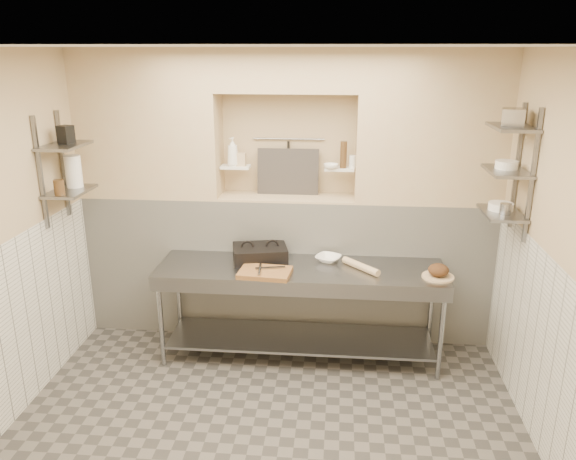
# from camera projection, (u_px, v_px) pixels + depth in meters

# --- Properties ---
(floor) EXTENTS (4.00, 3.90, 0.10)m
(floor) POSITION_uv_depth(u_px,v_px,m) (266.00, 442.00, 4.25)
(floor) COLOR #55514B
(floor) RESTS_ON ground
(ceiling) EXTENTS (4.00, 3.90, 0.10)m
(ceiling) POSITION_uv_depth(u_px,v_px,m) (260.00, 38.00, 3.35)
(ceiling) COLOR silver
(ceiling) RESTS_ON ground
(wall_back) EXTENTS (4.00, 0.10, 2.80)m
(wall_back) POSITION_uv_depth(u_px,v_px,m) (289.00, 192.00, 5.70)
(wall_back) COLOR tan
(wall_back) RESTS_ON ground
(backwall_lower) EXTENTS (4.00, 0.40, 1.40)m
(backwall_lower) POSITION_uv_depth(u_px,v_px,m) (287.00, 265.00, 5.68)
(backwall_lower) COLOR silver
(backwall_lower) RESTS_ON floor
(alcove_sill) EXTENTS (1.30, 0.40, 0.02)m
(alcove_sill) POSITION_uv_depth(u_px,v_px,m) (287.00, 197.00, 5.46)
(alcove_sill) COLOR tan
(alcove_sill) RESTS_ON backwall_lower
(backwall_pillar_left) EXTENTS (1.35, 0.40, 1.40)m
(backwall_pillar_left) POSITION_uv_depth(u_px,v_px,m) (149.00, 124.00, 5.36)
(backwall_pillar_left) COLOR tan
(backwall_pillar_left) RESTS_ON backwall_lower
(backwall_pillar_right) EXTENTS (1.35, 0.40, 1.40)m
(backwall_pillar_right) POSITION_uv_depth(u_px,v_px,m) (431.00, 127.00, 5.13)
(backwall_pillar_right) COLOR tan
(backwall_pillar_right) RESTS_ON backwall_lower
(backwall_header) EXTENTS (1.30, 0.40, 0.40)m
(backwall_header) POSITION_uv_depth(u_px,v_px,m) (287.00, 70.00, 5.09)
(backwall_header) COLOR tan
(backwall_header) RESTS_ON backwall_lower
(wainscot_left) EXTENTS (0.02, 3.90, 1.40)m
(wainscot_left) POSITION_uv_depth(u_px,v_px,m) (1.00, 342.00, 4.19)
(wainscot_left) COLOR silver
(wainscot_left) RESTS_ON floor
(wainscot_right) EXTENTS (0.02, 3.90, 1.40)m
(wainscot_right) POSITION_uv_depth(u_px,v_px,m) (552.00, 368.00, 3.84)
(wainscot_right) COLOR silver
(wainscot_right) RESTS_ON floor
(alcove_shelf_left) EXTENTS (0.28, 0.16, 0.02)m
(alcove_shelf_left) POSITION_uv_depth(u_px,v_px,m) (235.00, 167.00, 5.41)
(alcove_shelf_left) COLOR white
(alcove_shelf_left) RESTS_ON backwall_lower
(alcove_shelf_right) EXTENTS (0.28, 0.16, 0.02)m
(alcove_shelf_right) POSITION_uv_depth(u_px,v_px,m) (339.00, 169.00, 5.32)
(alcove_shelf_right) COLOR white
(alcove_shelf_right) RESTS_ON backwall_lower
(utensil_rail) EXTENTS (0.70, 0.02, 0.02)m
(utensil_rail) POSITION_uv_depth(u_px,v_px,m) (289.00, 139.00, 5.45)
(utensil_rail) COLOR gray
(utensil_rail) RESTS_ON wall_back
(hanging_steel) EXTENTS (0.02, 0.02, 0.30)m
(hanging_steel) POSITION_uv_depth(u_px,v_px,m) (288.00, 157.00, 5.48)
(hanging_steel) COLOR black
(hanging_steel) RESTS_ON utensil_rail
(splash_panel) EXTENTS (0.60, 0.08, 0.45)m
(splash_panel) POSITION_uv_depth(u_px,v_px,m) (288.00, 172.00, 5.48)
(splash_panel) COLOR #383330
(splash_panel) RESTS_ON alcove_sill
(shelf_rail_left_a) EXTENTS (0.03, 0.03, 0.95)m
(shelf_rail_left_a) POSITION_uv_depth(u_px,v_px,m) (63.00, 164.00, 5.04)
(shelf_rail_left_a) COLOR slate
(shelf_rail_left_a) RESTS_ON wall_left
(shelf_rail_left_b) EXTENTS (0.03, 0.03, 0.95)m
(shelf_rail_left_b) POSITION_uv_depth(u_px,v_px,m) (40.00, 173.00, 4.66)
(shelf_rail_left_b) COLOR slate
(shelf_rail_left_b) RESTS_ON wall_left
(wall_shelf_left_lower) EXTENTS (0.30, 0.50, 0.02)m
(wall_shelf_left_lower) POSITION_uv_depth(u_px,v_px,m) (70.00, 191.00, 4.90)
(wall_shelf_left_lower) COLOR slate
(wall_shelf_left_lower) RESTS_ON wall_left
(wall_shelf_left_upper) EXTENTS (0.30, 0.50, 0.03)m
(wall_shelf_left_upper) POSITION_uv_depth(u_px,v_px,m) (64.00, 146.00, 4.77)
(wall_shelf_left_upper) COLOR slate
(wall_shelf_left_upper) RESTS_ON wall_left
(shelf_rail_right_a) EXTENTS (0.03, 0.03, 1.05)m
(shelf_rail_right_a) POSITION_uv_depth(u_px,v_px,m) (517.00, 167.00, 4.67)
(shelf_rail_right_a) COLOR slate
(shelf_rail_right_a) RESTS_ON wall_right
(shelf_rail_right_b) EXTENTS (0.03, 0.03, 1.05)m
(shelf_rail_right_b) POSITION_uv_depth(u_px,v_px,m) (532.00, 177.00, 4.30)
(shelf_rail_right_b) COLOR slate
(shelf_rail_right_b) RESTS_ON wall_right
(wall_shelf_right_lower) EXTENTS (0.30, 0.50, 0.02)m
(wall_shelf_right_lower) POSITION_uv_depth(u_px,v_px,m) (502.00, 213.00, 4.61)
(wall_shelf_right_lower) COLOR slate
(wall_shelf_right_lower) RESTS_ON wall_right
(wall_shelf_right_mid) EXTENTS (0.30, 0.50, 0.02)m
(wall_shelf_right_mid) POSITION_uv_depth(u_px,v_px,m) (507.00, 171.00, 4.50)
(wall_shelf_right_mid) COLOR slate
(wall_shelf_right_mid) RESTS_ON wall_right
(wall_shelf_right_upper) EXTENTS (0.30, 0.50, 0.03)m
(wall_shelf_right_upper) POSITION_uv_depth(u_px,v_px,m) (512.00, 127.00, 4.39)
(wall_shelf_right_upper) COLOR slate
(wall_shelf_right_upper) RESTS_ON wall_right
(prep_table) EXTENTS (2.60, 0.70, 0.90)m
(prep_table) POSITION_uv_depth(u_px,v_px,m) (300.00, 294.00, 5.14)
(prep_table) COLOR gray
(prep_table) RESTS_ON floor
(panini_press) EXTENTS (0.56, 0.46, 0.13)m
(panini_press) POSITION_uv_depth(u_px,v_px,m) (260.00, 253.00, 5.23)
(panini_press) COLOR black
(panini_press) RESTS_ON prep_table
(cutting_board) EXTENTS (0.48, 0.35, 0.04)m
(cutting_board) POSITION_uv_depth(u_px,v_px,m) (265.00, 273.00, 4.91)
(cutting_board) COLOR brown
(cutting_board) RESTS_ON prep_table
(knife_blade) EXTENTS (0.26, 0.09, 0.01)m
(knife_blade) POSITION_uv_depth(u_px,v_px,m) (270.00, 267.00, 4.94)
(knife_blade) COLOR gray
(knife_blade) RESTS_ON cutting_board
(tongs) EXTENTS (0.04, 0.23, 0.02)m
(tongs) POSITION_uv_depth(u_px,v_px,m) (260.00, 269.00, 4.89)
(tongs) COLOR gray
(tongs) RESTS_ON cutting_board
(mixing_bowl) EXTENTS (0.30, 0.30, 0.06)m
(mixing_bowl) POSITION_uv_depth(u_px,v_px,m) (328.00, 258.00, 5.21)
(mixing_bowl) COLOR white
(mixing_bowl) RESTS_ON prep_table
(rolling_pin) EXTENTS (0.34, 0.36, 0.06)m
(rolling_pin) POSITION_uv_depth(u_px,v_px,m) (361.00, 266.00, 5.01)
(rolling_pin) COLOR #D9B185
(rolling_pin) RESTS_ON prep_table
(bread_board) EXTENTS (0.28, 0.28, 0.02)m
(bread_board) POSITION_uv_depth(u_px,v_px,m) (438.00, 277.00, 4.85)
(bread_board) COLOR #D9B185
(bread_board) RESTS_ON prep_table
(bread_loaf) EXTENTS (0.18, 0.18, 0.11)m
(bread_loaf) POSITION_uv_depth(u_px,v_px,m) (438.00, 270.00, 4.83)
(bread_loaf) COLOR #4C2D19
(bread_loaf) RESTS_ON bread_board
(bottle_soap) EXTENTS (0.14, 0.14, 0.27)m
(bottle_soap) POSITION_uv_depth(u_px,v_px,m) (233.00, 152.00, 5.34)
(bottle_soap) COLOR white
(bottle_soap) RESTS_ON alcove_shelf_left
(jar_alcove) EXTENTS (0.08, 0.08, 0.12)m
(jar_alcove) POSITION_uv_depth(u_px,v_px,m) (241.00, 159.00, 5.37)
(jar_alcove) COLOR tan
(jar_alcove) RESTS_ON alcove_shelf_left
(bowl_alcove) EXTENTS (0.17, 0.17, 0.04)m
(bowl_alcove) POSITION_uv_depth(u_px,v_px,m) (331.00, 166.00, 5.26)
(bowl_alcove) COLOR white
(bowl_alcove) RESTS_ON alcove_shelf_right
(condiment_a) EXTENTS (0.06, 0.06, 0.21)m
(condiment_a) POSITION_uv_depth(u_px,v_px,m) (344.00, 157.00, 5.28)
(condiment_a) COLOR #442E17
(condiment_a) RESTS_ON alcove_shelf_right
(condiment_b) EXTENTS (0.06, 0.06, 0.25)m
(condiment_b) POSITION_uv_depth(u_px,v_px,m) (343.00, 155.00, 5.26)
(condiment_b) COLOR #442E17
(condiment_b) RESTS_ON alcove_shelf_right
(condiment_c) EXTENTS (0.07, 0.07, 0.12)m
(condiment_c) POSITION_uv_depth(u_px,v_px,m) (352.00, 161.00, 5.29)
(condiment_c) COLOR white
(condiment_c) RESTS_ON alcove_shelf_right
(jug_left) EXTENTS (0.14, 0.14, 0.28)m
(jug_left) POSITION_uv_depth(u_px,v_px,m) (74.00, 171.00, 4.95)
(jug_left) COLOR white
(jug_left) RESTS_ON wall_shelf_left_lower
(jar_left) EXTENTS (0.09, 0.09, 0.13)m
(jar_left) POSITION_uv_depth(u_px,v_px,m) (59.00, 187.00, 4.70)
(jar_left) COLOR #442E17
(jar_left) RESTS_ON wall_shelf_left_lower
(box_left_upper) EXTENTS (0.14, 0.14, 0.15)m
(box_left_upper) POSITION_uv_depth(u_px,v_px,m) (66.00, 134.00, 4.79)
(box_left_upper) COLOR black
(box_left_upper) RESTS_ON wall_shelf_left_upper
(bowl_right) EXTENTS (0.20, 0.20, 0.06)m
(bowl_right) POSITION_uv_depth(u_px,v_px,m) (501.00, 206.00, 4.64)
(bowl_right) COLOR white
(bowl_right) RESTS_ON wall_shelf_right_lower
(canister_right) EXTENTS (0.09, 0.09, 0.09)m
(canister_right) POSITION_uv_depth(u_px,v_px,m) (505.00, 209.00, 4.51)
(canister_right) COLOR gray
(canister_right) RESTS_ON wall_shelf_right_lower
(bowl_right_mid) EXTENTS (0.18, 0.18, 0.07)m
(bowl_right_mid) POSITION_uv_depth(u_px,v_px,m) (506.00, 165.00, 4.52)
(bowl_right_mid) COLOR white
(bowl_right_mid) RESTS_ON wall_shelf_right_mid
(basket_right) EXTENTS (0.22, 0.24, 0.13)m
(basket_right) POSITION_uv_depth(u_px,v_px,m) (513.00, 117.00, 4.38)
(basket_right) COLOR gray
(basket_right) RESTS_ON wall_shelf_right_upper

